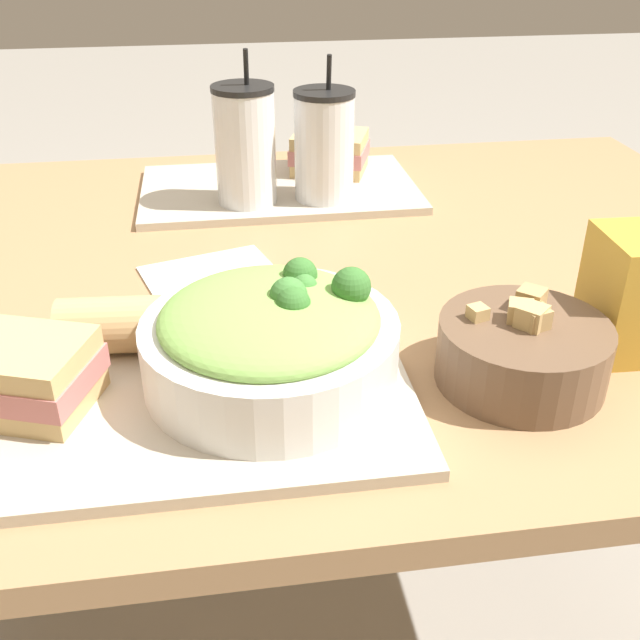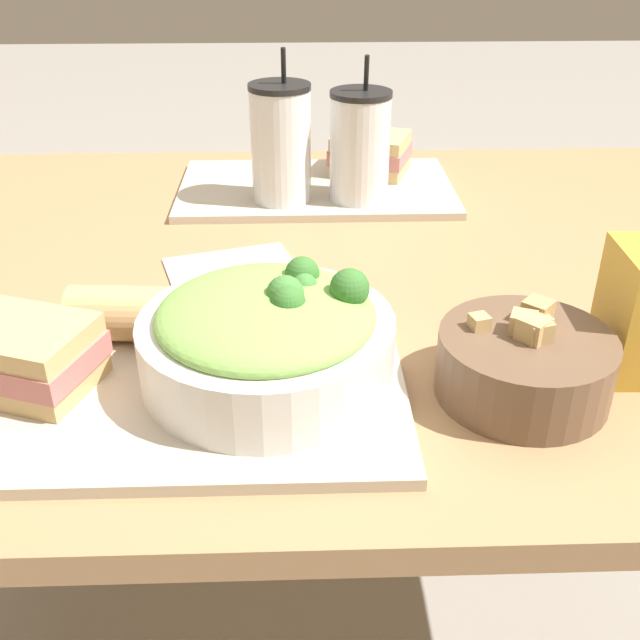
% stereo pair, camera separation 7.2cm
% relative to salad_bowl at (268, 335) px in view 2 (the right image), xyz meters
% --- Properties ---
extents(ground_plane, '(12.00, 12.00, 0.00)m').
position_rel_salad_bowl_xyz_m(ground_plane, '(0.06, 0.27, -0.78)').
color(ground_plane, gray).
extents(dining_table, '(1.35, 0.97, 0.73)m').
position_rel_salad_bowl_xyz_m(dining_table, '(0.06, 0.27, -0.15)').
color(dining_table, '#A37A51').
rests_on(dining_table, ground_plane).
extents(tray_near, '(0.43, 0.26, 0.01)m').
position_rel_salad_bowl_xyz_m(tray_near, '(-0.09, -0.02, -0.05)').
color(tray_near, '#BCB29E').
rests_on(tray_near, dining_table).
extents(tray_far, '(0.43, 0.26, 0.01)m').
position_rel_salad_bowl_xyz_m(tray_far, '(0.06, 0.54, -0.05)').
color(tray_far, '#BCB29E').
rests_on(tray_far, dining_table).
extents(salad_bowl, '(0.24, 0.24, 0.11)m').
position_rel_salad_bowl_xyz_m(salad_bowl, '(0.00, 0.00, 0.00)').
color(salad_bowl, white).
rests_on(salad_bowl, tray_near).
extents(soup_bowl, '(0.16, 0.16, 0.08)m').
position_rel_salad_bowl_xyz_m(soup_bowl, '(0.24, -0.02, -0.02)').
color(soup_bowl, brown).
rests_on(soup_bowl, dining_table).
extents(sandwich_near, '(0.14, 0.13, 0.06)m').
position_rel_salad_bowl_xyz_m(sandwich_near, '(-0.22, -0.01, -0.01)').
color(sandwich_near, tan).
rests_on(sandwich_near, tray_near).
extents(baguette_near, '(0.18, 0.07, 0.06)m').
position_rel_salad_bowl_xyz_m(baguette_near, '(-0.11, 0.07, -0.02)').
color(baguette_near, tan).
rests_on(baguette_near, tray_near).
extents(sandwich_far, '(0.15, 0.13, 0.06)m').
position_rel_salad_bowl_xyz_m(sandwich_far, '(0.15, 0.60, -0.01)').
color(sandwich_far, tan).
rests_on(sandwich_far, tray_far).
extents(drink_cup_dark, '(0.09, 0.09, 0.22)m').
position_rel_salad_bowl_xyz_m(drink_cup_dark, '(0.01, 0.48, 0.03)').
color(drink_cup_dark, silver).
rests_on(drink_cup_dark, tray_far).
extents(drink_cup_red, '(0.09, 0.09, 0.21)m').
position_rel_salad_bowl_xyz_m(drink_cup_red, '(0.12, 0.48, 0.03)').
color(drink_cup_red, silver).
rests_on(drink_cup_red, tray_far).
extents(napkin_folded, '(0.19, 0.15, 0.00)m').
position_rel_salad_bowl_xyz_m(napkin_folded, '(-0.05, 0.26, -0.06)').
color(napkin_folded, white).
rests_on(napkin_folded, dining_table).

